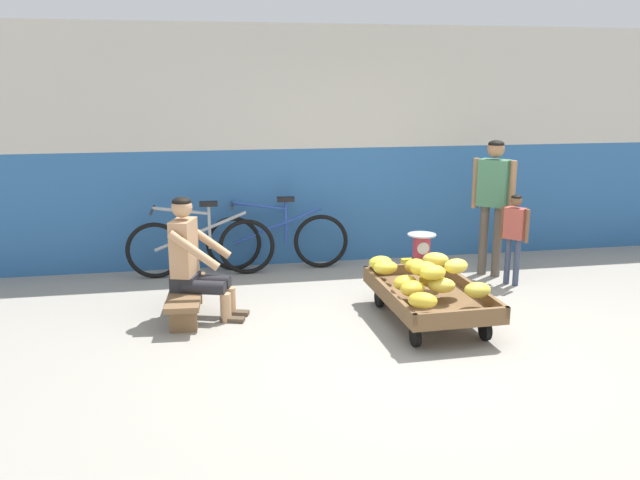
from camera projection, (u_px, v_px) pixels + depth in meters
ground_plane at (413, 348)px, 5.49m from camera, size 80.00×80.00×0.00m
back_wall at (339, 146)px, 7.95m from camera, size 16.00×0.30×2.79m
banana_cart at (429, 297)px, 6.02m from camera, size 0.88×1.46×0.36m
banana_pile at (424, 276)px, 5.92m from camera, size 0.84×1.42×0.26m
low_bench at (186, 296)px, 6.18m from camera, size 0.38×1.12×0.27m
vendor_seated at (194, 258)px, 6.09m from camera, size 0.73×0.60×1.14m
plastic_crate at (420, 274)px, 7.04m from camera, size 0.36×0.28×0.30m
weighing_scale at (421, 247)px, 6.97m from camera, size 0.30×0.30×0.29m
bicycle_near_left at (201, 246)px, 7.43m from camera, size 1.66×0.48×0.86m
bicycle_far_left at (277, 240)px, 7.71m from camera, size 1.66×0.48×0.86m
customer_adult at (493, 193)px, 7.32m from camera, size 0.37×0.37×1.53m
customer_child at (514, 230)px, 7.05m from camera, size 0.23×0.25×0.99m
shopping_bag at (444, 291)px, 6.59m from camera, size 0.18×0.12×0.24m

